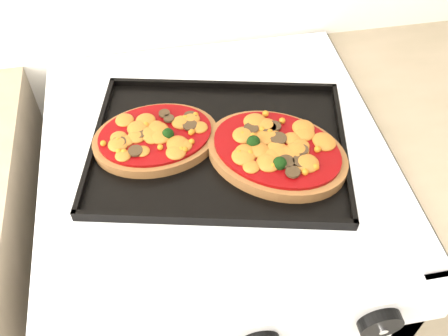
{
  "coord_description": "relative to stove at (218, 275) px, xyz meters",
  "views": [
    {
      "loc": [
        -0.04,
        1.12,
        1.54
      ],
      "look_at": [
        0.05,
        1.64,
        0.92
      ],
      "focal_mm": 40.0,
      "sensor_mm": 36.0,
      "label": 1
    }
  ],
  "objects": [
    {
      "name": "pizza_right",
      "position": [
        0.09,
        -0.05,
        0.48
      ],
      "size": [
        0.29,
        0.28,
        0.03
      ],
      "primitive_type": null,
      "rotation": [
        0.0,
        0.0,
        -0.62
      ],
      "color": "brown",
      "rests_on": "baking_tray"
    },
    {
      "name": "knob_right",
      "position": [
        0.18,
        -0.33,
        0.4
      ],
      "size": [
        0.06,
        0.02,
        0.06
      ],
      "primitive_type": "cylinder",
      "rotation": [
        1.57,
        0.0,
        0.0
      ],
      "color": "black",
      "rests_on": "control_panel"
    },
    {
      "name": "baking_tray",
      "position": [
        0.0,
        -0.01,
        0.47
      ],
      "size": [
        0.49,
        0.4,
        0.02
      ],
      "primitive_type": "cube",
      "rotation": [
        0.0,
        0.0,
        -0.22
      ],
      "color": "black",
      "rests_on": "stove"
    },
    {
      "name": "stove",
      "position": [
        0.0,
        0.0,
        0.0
      ],
      "size": [
        0.6,
        0.6,
        0.91
      ],
      "primitive_type": "cube",
      "color": "white",
      "rests_on": "floor"
    },
    {
      "name": "control_panel",
      "position": [
        0.0,
        -0.31,
        0.4
      ],
      "size": [
        0.6,
        0.02,
        0.09
      ],
      "primitive_type": "cube",
      "color": "white",
      "rests_on": "stove"
    },
    {
      "name": "pizza_left",
      "position": [
        -0.1,
        0.02,
        0.48
      ],
      "size": [
        0.22,
        0.17,
        0.03
      ],
      "primitive_type": null,
      "rotation": [
        0.0,
        0.0,
        0.08
      ],
      "color": "brown",
      "rests_on": "baking_tray"
    }
  ]
}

